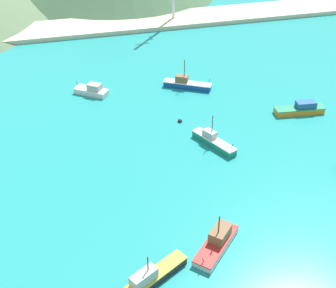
{
  "coord_description": "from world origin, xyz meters",
  "views": [
    {
      "loc": [
        -20.98,
        -19.48,
        45.9
      ],
      "look_at": [
        -3.4,
        44.83,
        1.5
      ],
      "focal_mm": 49.14,
      "sensor_mm": 36.0,
      "label": 1
    }
  ],
  "objects": [
    {
      "name": "fishing_boat_12",
      "position": [
        -13.42,
        70.01,
        0.91
      ],
      "size": [
        7.49,
        6.6,
        2.54
      ],
      "color": "silver",
      "rests_on": "ground"
    },
    {
      "name": "beach_strip",
      "position": [
        0.0,
        110.98,
        0.6
      ],
      "size": [
        247.0,
        14.48,
        1.2
      ],
      "primitive_type": "cube",
      "color": "beige",
      "rests_on": "ground"
    },
    {
      "name": "buoy_0",
      "position": [
        1.48,
        53.88,
        0.16
      ],
      "size": [
        0.9,
        0.9,
        0.9
      ],
      "color": "#232328",
      "rests_on": "ground"
    },
    {
      "name": "fishing_boat_13",
      "position": [
        25.76,
        50.93,
        0.9
      ],
      "size": [
        10.21,
        3.7,
        2.44
      ],
      "color": "orange",
      "rests_on": "ground"
    },
    {
      "name": "ground",
      "position": [
        0.0,
        30.0,
        -0.25
      ],
      "size": [
        260.0,
        280.0,
        0.5
      ],
      "color": "teal"
    },
    {
      "name": "fishing_boat_11",
      "position": [
        4.92,
        44.54,
        0.86
      ],
      "size": [
        5.77,
        9.58,
        5.9
      ],
      "color": "#198466",
      "rests_on": "ground"
    },
    {
      "name": "fishing_boat_2",
      "position": [
        7.04,
        67.59,
        0.92
      ],
      "size": [
        10.22,
        7.24,
        6.5
      ],
      "color": "#14478C",
      "rests_on": "ground"
    },
    {
      "name": "fishing_boat_1",
      "position": [
        -3.03,
        21.14,
        0.91
      ],
      "size": [
        8.35,
        8.27,
        5.42
      ],
      "color": "silver",
      "rests_on": "ground"
    },
    {
      "name": "fishing_boat_9",
      "position": [
        -13.15,
        17.55,
        0.92
      ],
      "size": [
        10.26,
        6.79,
        4.88
      ],
      "color": "#232328",
      "rests_on": "ground"
    }
  ]
}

